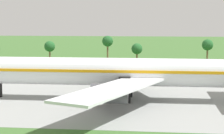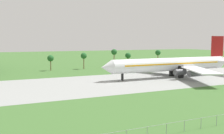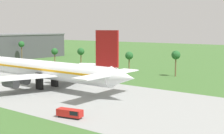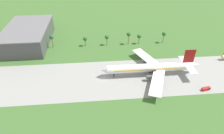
% 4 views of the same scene
% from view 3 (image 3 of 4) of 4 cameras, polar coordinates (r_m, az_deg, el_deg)
% --- Properties ---
extents(jet_airliner, '(71.05, 59.98, 18.92)m').
position_cam_3_polar(jet_airliner, '(104.39, -12.27, -0.49)').
color(jet_airliner, white).
rests_on(jet_airliner, ground_plane).
extents(baggage_tug, '(6.14, 3.19, 1.94)m').
position_cam_3_polar(baggage_tug, '(69.18, -7.56, -8.38)').
color(baggage_tug, black).
rests_on(baggage_tug, ground_plane).
extents(terminal_building, '(36.72, 61.20, 15.84)m').
position_cam_3_polar(terminal_building, '(216.97, -17.78, 3.76)').
color(terminal_building, '#47474C').
rests_on(terminal_building, ground_plane).
extents(palm_tree_row, '(103.33, 3.60, 11.76)m').
position_cam_3_polar(palm_tree_row, '(153.75, -4.19, 2.91)').
color(palm_tree_row, brown).
rests_on(palm_tree_row, ground_plane).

